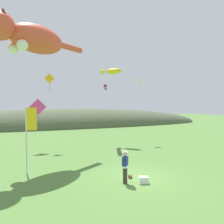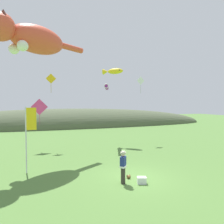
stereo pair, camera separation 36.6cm
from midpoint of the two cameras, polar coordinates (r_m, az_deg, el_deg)
The scene contains 12 objects.
ground_plane at distance 12.29m, azimuth 5.87°, elevation -18.23°, with size 120.00×120.00×0.00m, color #517A38.
distant_hill_ridge at distance 39.34m, azimuth -12.66°, elevation -4.03°, with size 59.29×10.44×6.83m.
festival_attendant at distance 11.17m, azimuth 2.80°, elevation -15.18°, with size 0.47×0.49×1.77m.
kite_spool at distance 12.15m, azimuth 4.30°, elevation -17.90°, with size 0.17×0.23×0.23m.
picnic_cooler at distance 11.54m, azimuth 8.06°, elevation -18.68°, with size 0.57×0.47×0.36m.
festival_banner_pole at distance 13.42m, azimuth -23.38°, elevation -4.73°, with size 0.66×0.08×4.13m.
kite_giant_cat at distance 16.22m, azimuth -22.99°, elevation 19.00°, with size 6.87×4.83×2.38m.
kite_fish_windsock at distance 22.54m, azimuth -0.60°, elevation 11.57°, with size 2.20×1.99×0.72m.
kite_tube_streamer at distance 20.44m, azimuth -2.42°, elevation 7.12°, with size 1.29×2.82×0.44m.
kite_diamond_gold at distance 20.53m, azimuth -17.94°, elevation 9.06°, with size 0.98×0.03×1.88m.
kite_diamond_pink at distance 19.80m, azimuth -20.92°, elevation 1.32°, with size 1.52×0.19×2.43m.
kite_diamond_white at distance 22.83m, azimuth 7.25°, elevation 8.79°, with size 0.95×0.10×1.85m.
Camera 1 is at (-5.24, -10.28, 4.31)m, focal length 32.00 mm.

